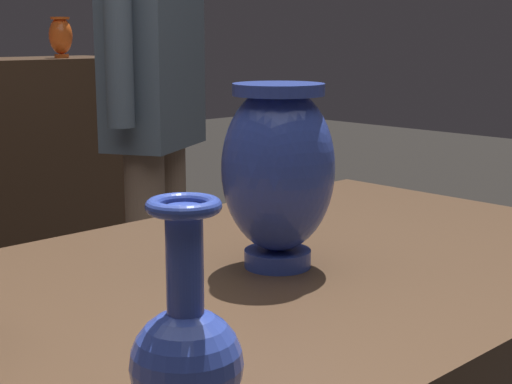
# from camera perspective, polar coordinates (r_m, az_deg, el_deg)

# --- Properties ---
(vase_centerpiece) EXTENTS (0.14, 0.14, 0.23)m
(vase_centerpiece) POSITION_cam_1_polar(r_m,az_deg,el_deg) (0.95, 1.64, 1.70)
(vase_centerpiece) COLOR #2D429E
(vase_centerpiece) RESTS_ON display_plinth
(vase_tall_behind) EXTENTS (0.09, 0.09, 0.17)m
(vase_tall_behind) POSITION_cam_1_polar(r_m,az_deg,el_deg) (0.59, -5.10, -11.28)
(vase_tall_behind) COLOR #2D429E
(vase_tall_behind) RESTS_ON display_plinth
(shelf_vase_far_right) EXTENTS (0.09, 0.09, 0.16)m
(shelf_vase_far_right) POSITION_cam_1_polar(r_m,az_deg,el_deg) (3.24, -14.05, 10.99)
(shelf_vase_far_right) COLOR #E55B1E
(shelf_vase_far_right) RESTS_ON back_display_shelf
(visitor_near_right) EXTENTS (0.42, 0.31, 1.57)m
(visitor_near_right) POSITION_cam_1_polar(r_m,az_deg,el_deg) (2.19, -7.46, 7.07)
(visitor_near_right) COLOR #846B56
(visitor_near_right) RESTS_ON ground_plane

